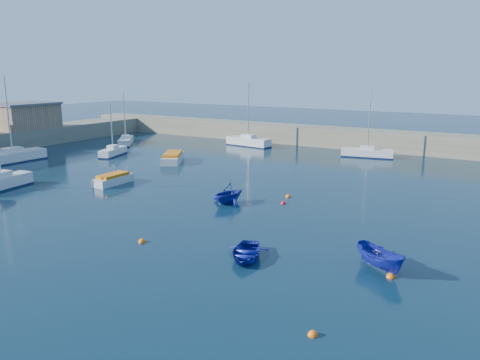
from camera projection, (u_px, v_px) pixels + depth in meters
The scene contains 19 objects.
ground at pixel (116, 257), 26.94m from camera, with size 220.00×220.00×0.00m, color #0C2536.
back_wall at pixel (358, 139), 65.10m from camera, with size 96.00×4.50×2.60m, color #7A735D.
brick_shed_a at pixel (25, 117), 67.08m from camera, with size 6.00×8.00×3.40m, color #947456.
sailboat_1 at pixel (2, 182), 42.32m from camera, with size 2.42×5.90×7.75m.
sailboat_2 at pixel (13, 156), 55.01m from camera, with size 2.38×7.71×10.03m.
sailboat_3 at pixel (113, 152), 59.23m from camera, with size 2.80×5.14×6.66m.
sailboat_4 at pixel (126, 141), 68.49m from camera, with size 4.80×5.56×7.61m.
sailboat_5 at pixel (248, 141), 66.98m from camera, with size 6.89×2.69×8.92m.
sailboat_6 at pixel (367, 153), 58.28m from camera, with size 6.45×2.90×8.17m.
motorboat_1 at pixel (113, 179), 44.35m from camera, with size 1.50×4.11×1.00m.
motorboat_2 at pixel (173, 157), 55.20m from camera, with size 4.41×5.74×1.13m.
dinghy_center at pixel (246, 253), 26.63m from camera, with size 2.46×3.44×0.71m, color navy.
dinghy_left at pixel (228, 193), 37.71m from camera, with size 2.76×3.19×1.68m, color navy.
dinghy_right at pixel (380, 259), 25.03m from camera, with size 1.26×3.34×1.29m, color navy.
buoy_0 at pixel (142, 242), 29.29m from camera, with size 0.48×0.48×0.48m, color #FF610D.
buoy_1 at pixel (283, 204), 37.83m from camera, with size 0.41×0.41×0.41m, color red.
buoy_2 at pixel (391, 277), 24.27m from camera, with size 0.47×0.47×0.47m, color #FF610D.
buoy_3 at pixel (288, 197), 39.82m from camera, with size 0.47×0.47×0.47m, color #FF610D.
buoy_5 at pixel (313, 335), 18.93m from camera, with size 0.43×0.43×0.43m, color #FF610D.
Camera 1 is at (19.12, -17.97, 10.42)m, focal length 35.00 mm.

